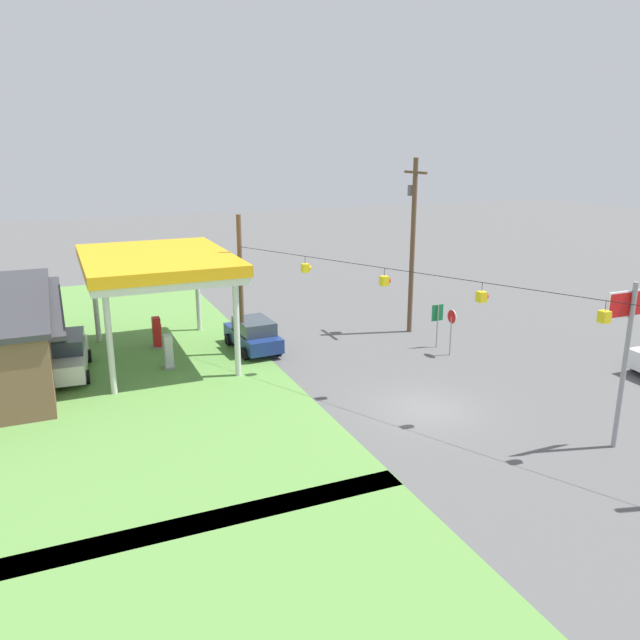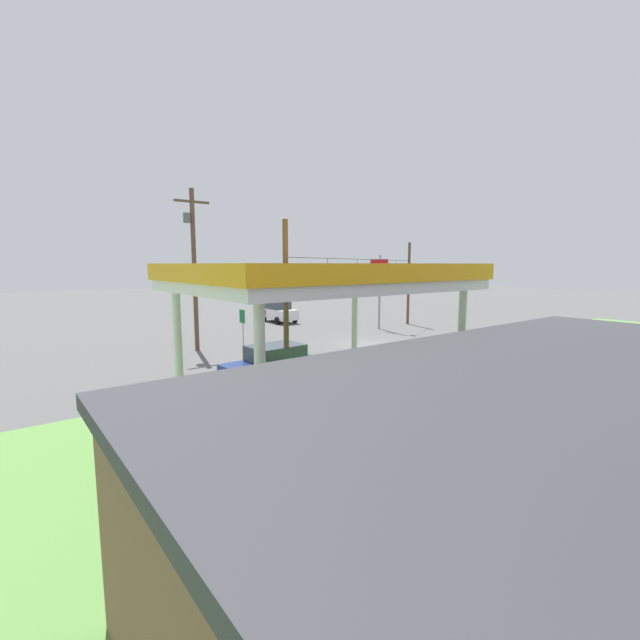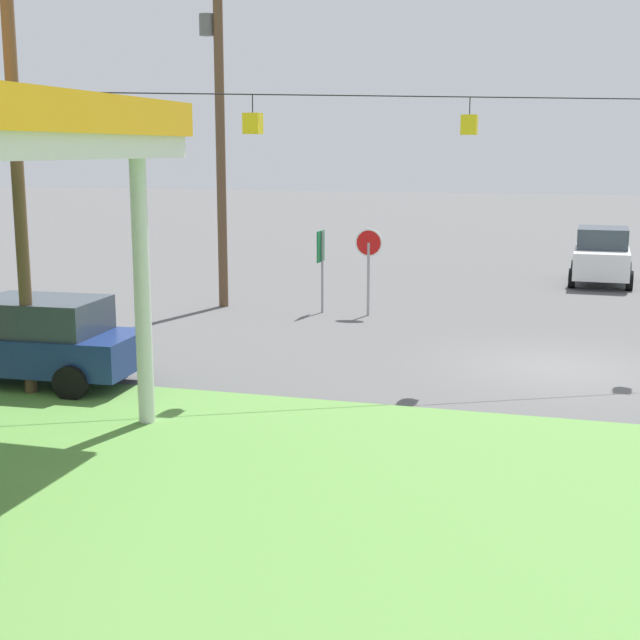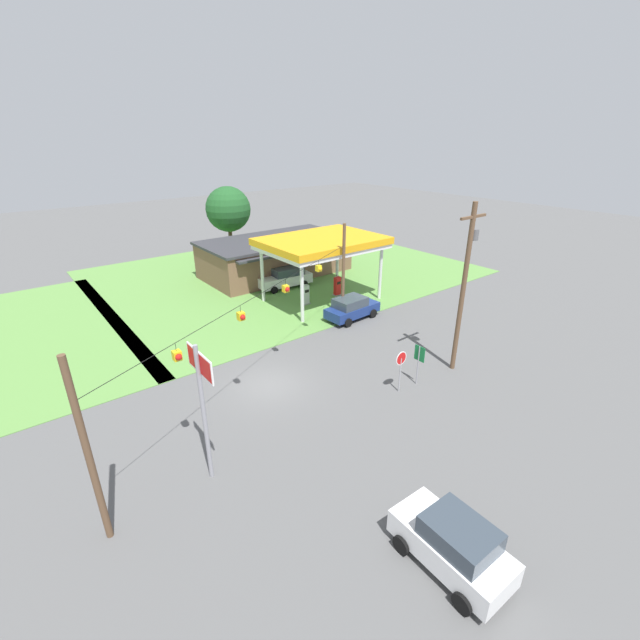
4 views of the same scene
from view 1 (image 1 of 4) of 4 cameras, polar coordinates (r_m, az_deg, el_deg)
The scene contains 11 objects.
ground_plane at distance 26.96m, azimuth 9.50°, elevation -7.97°, with size 160.00×160.00×0.00m, color #565656.
gas_station_canopy at distance 32.43m, azimuth -14.71°, elevation 4.97°, with size 9.71×7.12×5.47m.
fuel_pump_near at distance 31.77m, azimuth -13.68°, elevation -2.91°, with size 0.71×0.56×1.72m.
fuel_pump_far at distance 35.09m, azimuth -14.69°, elevation -1.20°, with size 0.71×0.56×1.72m.
car_at_pumps_front at distance 33.67m, azimuth -6.13°, elevation -1.31°, with size 4.52×2.28×1.77m.
car_at_pumps_rear at distance 32.42m, azimuth -22.21°, elevation -2.98°, with size 5.26×2.44×1.92m.
stop_sign_roadside at distance 33.23m, azimuth 11.93°, elevation -0.18°, with size 0.80×0.08×2.50m.
stop_sign_overhead at distance 24.40m, azimuth 26.32°, elevation -1.05°, with size 0.22×2.16×6.21m.
route_sign at distance 34.43m, azimuth 10.69°, elevation 0.27°, with size 0.10×0.70×2.40m.
utility_pole_main at distance 36.36m, azimuth 8.45°, elevation 7.48°, with size 2.20×0.44×10.05m.
signal_span_gantry at distance 25.62m, azimuth 9.94°, elevation 0.37°, with size 20.01×10.24×7.37m.
Camera 1 is at (-20.59, 13.67, 10.76)m, focal length 35.00 mm.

